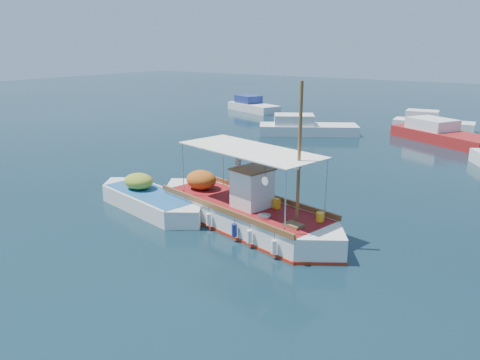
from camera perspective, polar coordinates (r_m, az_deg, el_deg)
The scene contains 7 objects.
ground at distance 18.67m, azimuth 1.47°, elevation -5.75°, with size 160.00×160.00×0.00m, color black.
fishing_caique at distance 18.76m, azimuth 0.30°, elevation -3.89°, with size 9.65×4.29×6.05m.
dinghy at distance 20.94m, azimuth -10.99°, elevation -2.55°, with size 6.67×2.95×1.67m.
bg_boat_nw at distance 37.84m, azimuth 7.95°, elevation 6.25°, with size 7.85×5.99×1.80m.
bg_boat_n at distance 37.73m, azimuth 23.33°, elevation 5.04°, with size 8.29×6.38×1.80m.
bg_boat_far_w at distance 50.87m, azimuth 1.52°, elevation 8.96°, with size 6.91×4.53×1.80m.
bg_boat_far_n at distance 42.64m, azimuth 22.23°, elevation 6.32°, with size 6.48×2.64×1.80m.
Camera 1 is at (9.22, -14.64, 7.02)m, focal length 35.00 mm.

